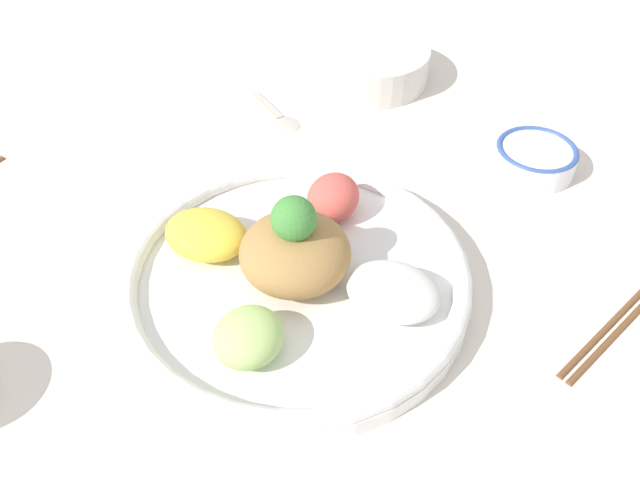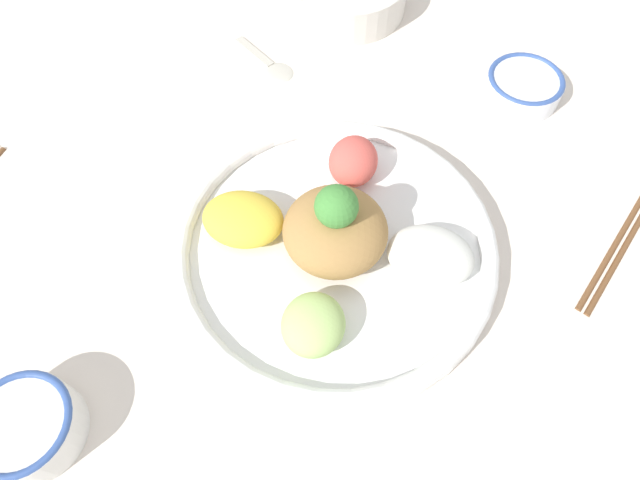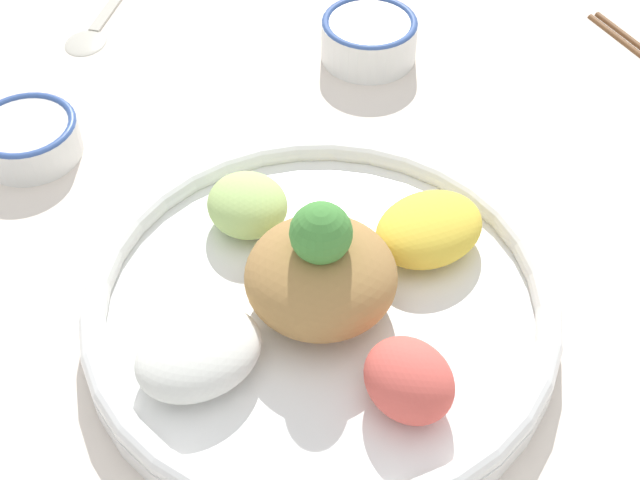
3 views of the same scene
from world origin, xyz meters
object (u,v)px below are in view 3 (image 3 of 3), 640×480
Objects in this scene: salad_platter at (321,299)px; sauce_bowl_red at (28,136)px; rice_bowl_blue at (369,37)px; serving_spoon_main at (93,30)px.

salad_platter reaches higher than sauce_bowl_red.
serving_spoon_main is (-0.09, 0.29, -0.02)m from rice_bowl_blue.
rice_bowl_blue is at bearing 18.39° from salad_platter.
salad_platter is at bearing -161.61° from rice_bowl_blue.
sauce_bowl_red is at bearing -173.15° from serving_spoon_main.
serving_spoon_main is at bearing 19.96° from sauce_bowl_red.
rice_bowl_blue reaches higher than sauce_bowl_red.
salad_platter is at bearing -134.41° from serving_spoon_main.
serving_spoon_main is at bearing 58.70° from salad_platter.
rice_bowl_blue is (0.28, -0.22, 0.00)m from sauce_bowl_red.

